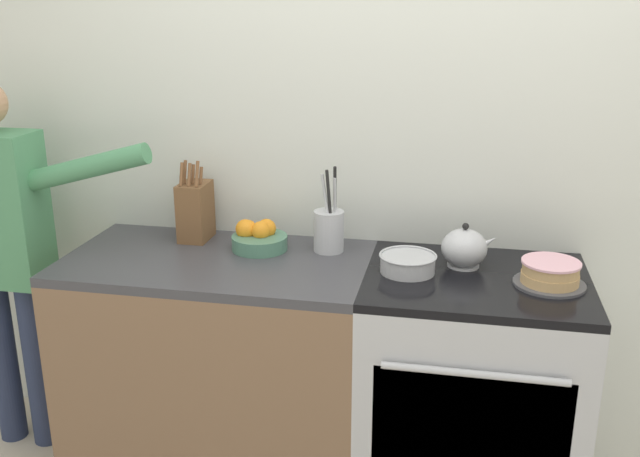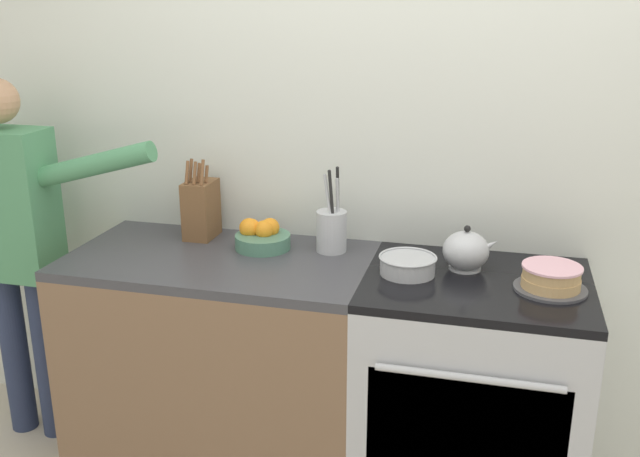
# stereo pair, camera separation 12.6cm
# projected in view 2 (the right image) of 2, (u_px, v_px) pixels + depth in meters

# --- Properties ---
(wall_back) EXTENTS (8.00, 0.04, 2.60)m
(wall_back) POSITION_uv_depth(u_px,v_px,m) (413.00, 143.00, 2.68)
(wall_back) COLOR silver
(wall_back) RESTS_ON ground_plane
(counter_cabinet) EXTENTS (1.12, 0.63, 0.91)m
(counter_cabinet) POSITION_uv_depth(u_px,v_px,m) (224.00, 365.00, 2.79)
(counter_cabinet) COLOR brown
(counter_cabinet) RESTS_ON ground_plane
(stove_range) EXTENTS (0.77, 0.66, 0.91)m
(stove_range) POSITION_uv_depth(u_px,v_px,m) (469.00, 397.00, 2.56)
(stove_range) COLOR #B7BABF
(stove_range) RESTS_ON ground_plane
(layer_cake) EXTENTS (0.24, 0.24, 0.09)m
(layer_cake) POSITION_uv_depth(u_px,v_px,m) (551.00, 279.00, 2.33)
(layer_cake) COLOR #4C4C51
(layer_cake) RESTS_ON stove_range
(tea_kettle) EXTENTS (0.20, 0.16, 0.16)m
(tea_kettle) POSITION_uv_depth(u_px,v_px,m) (466.00, 251.00, 2.50)
(tea_kettle) COLOR #B7BABF
(tea_kettle) RESTS_ON stove_range
(mixing_bowl) EXTENTS (0.20, 0.20, 0.07)m
(mixing_bowl) POSITION_uv_depth(u_px,v_px,m) (408.00, 265.00, 2.47)
(mixing_bowl) COLOR #B7BABF
(mixing_bowl) RESTS_ON stove_range
(knife_block) EXTENTS (0.11, 0.16, 0.33)m
(knife_block) POSITION_uv_depth(u_px,v_px,m) (201.00, 209.00, 2.82)
(knife_block) COLOR brown
(knife_block) RESTS_ON counter_cabinet
(utensil_crock) EXTENTS (0.11, 0.11, 0.33)m
(utensil_crock) POSITION_uv_depth(u_px,v_px,m) (332.00, 230.00, 2.67)
(utensil_crock) COLOR #B7BABF
(utensil_crock) RESTS_ON counter_cabinet
(fruit_bowl) EXTENTS (0.21, 0.21, 0.11)m
(fruit_bowl) POSITION_uv_depth(u_px,v_px,m) (261.00, 236.00, 2.72)
(fruit_bowl) COLOR #4C7F66
(fruit_bowl) RESTS_ON counter_cabinet
(person_baker) EXTENTS (0.90, 0.20, 1.53)m
(person_baker) POSITION_uv_depth(u_px,v_px,m) (16.00, 234.00, 2.88)
(person_baker) COLOR #283351
(person_baker) RESTS_ON ground_plane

